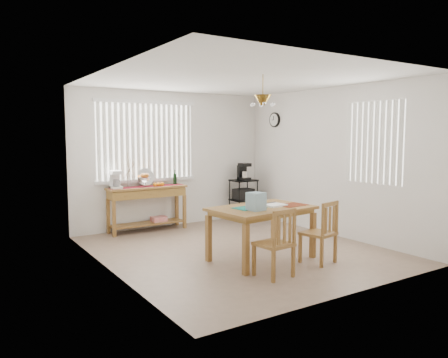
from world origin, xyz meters
TOP-DOWN VIEW (x-y plane):
  - ground at (0.00, 0.00)m, footprint 4.00×4.50m
  - room_shell at (0.00, 0.01)m, footprint 4.20×4.70m
  - sideboard at (-0.63, 2.02)m, footprint 1.47×0.41m
  - sideboard_items at (-0.87, 2.04)m, footprint 1.39×0.34m
  - wire_cart at (1.46, 1.92)m, footprint 0.50×0.40m
  - cart_items at (1.46, 1.93)m, footprint 0.20×0.24m
  - dining_table at (-0.01, -0.62)m, footprint 1.50×1.05m
  - table_items at (-0.14, -0.75)m, footprint 1.13×0.49m
  - chair_left at (-0.35, -1.34)m, footprint 0.44×0.44m
  - chair_right at (0.56, -1.20)m, footprint 0.48×0.48m

SIDE VIEW (x-z plane):
  - ground at x=0.00m, z-range -0.01..0.00m
  - chair_right at x=0.56m, z-range -0.01..0.86m
  - chair_left at x=-0.35m, z-range -0.01..0.86m
  - wire_cart at x=1.46m, z-range 0.09..0.93m
  - sideboard at x=-0.63m, z-range 0.21..1.03m
  - dining_table at x=-0.01m, z-range 0.29..1.05m
  - table_items at x=-0.14m, z-range 0.73..0.97m
  - sideboard_items at x=-0.87m, z-range 0.64..1.27m
  - cart_items at x=1.46m, z-range 0.83..1.18m
  - room_shell at x=0.00m, z-range 0.34..3.04m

